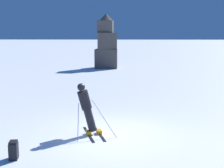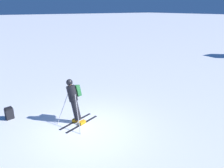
% 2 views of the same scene
% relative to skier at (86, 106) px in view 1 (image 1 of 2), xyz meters
% --- Properties ---
extents(ground_plane, '(300.00, 300.00, 0.00)m').
position_rel_skier_xyz_m(ground_plane, '(0.76, 0.05, -0.97)').
color(ground_plane, white).
extents(skier, '(1.35, 1.72, 1.77)m').
position_rel_skier_xyz_m(skier, '(0.00, 0.00, 0.00)').
color(skier, black).
rests_on(skier, ground).
extents(rock_pillar, '(2.10, 1.84, 5.15)m').
position_rel_skier_xyz_m(rock_pillar, '(-0.53, 19.85, 1.19)').
color(rock_pillar, '#4C4742').
rests_on(rock_pillar, ground).
extents(spare_backpack, '(0.26, 0.33, 0.50)m').
position_rel_skier_xyz_m(spare_backpack, '(-1.69, -2.11, -0.72)').
color(spare_backpack, black).
rests_on(spare_backpack, ground).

